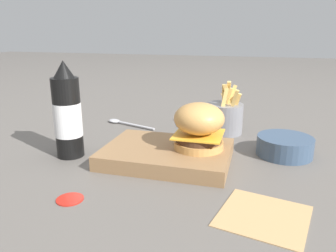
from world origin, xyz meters
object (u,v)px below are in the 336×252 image
object	(u,v)px
burger	(199,125)
ketchup_bottle	(68,115)
serving_board	(168,154)
fries_basket	(224,117)
side_bowl	(285,145)
spoon	(122,122)

from	to	relation	value
burger	ketchup_bottle	size ratio (longest dim) A/B	0.50
serving_board	fries_basket	xyz separation A→B (m)	(-0.10, -0.25, 0.03)
burger	serving_board	bearing A→B (deg)	14.16
serving_board	side_bowl	world-z (taller)	side_bowl
ketchup_bottle	fries_basket	xyz separation A→B (m)	(-0.33, -0.28, -0.05)
burger	spoon	size ratio (longest dim) A/B	0.63
side_bowl	spoon	xyz separation A→B (m)	(0.48, -0.14, -0.02)
serving_board	side_bowl	distance (m)	0.28
ketchup_bottle	fries_basket	size ratio (longest dim) A/B	1.51
burger	side_bowl	world-z (taller)	burger
ketchup_bottle	burger	bearing A→B (deg)	-170.82
serving_board	spoon	world-z (taller)	serving_board
serving_board	fries_basket	bearing A→B (deg)	-111.98
ketchup_bottle	spoon	bearing A→B (deg)	-91.89
serving_board	spoon	size ratio (longest dim) A/B	1.60
spoon	ketchup_bottle	bearing A→B (deg)	107.18
serving_board	ketchup_bottle	size ratio (longest dim) A/B	1.26
side_bowl	spoon	world-z (taller)	side_bowl
fries_basket	spoon	xyz separation A→B (m)	(0.32, -0.00, -0.04)
side_bowl	fries_basket	bearing A→B (deg)	-41.38
ketchup_bottle	spoon	xyz separation A→B (m)	(-0.01, -0.28, -0.09)
burger	spoon	distance (m)	0.38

